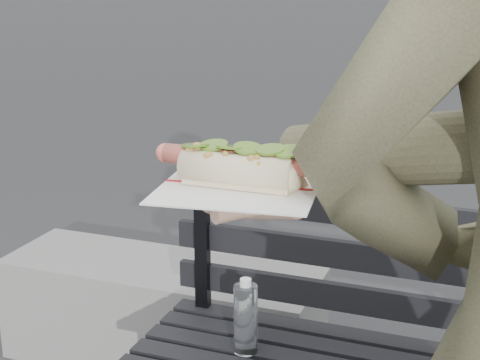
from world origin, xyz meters
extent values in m
cube|color=black|center=(0.07, 1.11, 0.47)|extent=(1.50, 0.07, 0.03)
cube|color=black|center=(-0.60, 1.12, 0.67)|extent=(0.04, 0.03, 0.42)
cube|color=black|center=(0.07, 1.14, 0.57)|extent=(1.50, 0.02, 0.08)
cube|color=black|center=(0.07, 1.14, 0.70)|extent=(1.50, 0.02, 0.08)
cube|color=black|center=(0.07, 1.14, 0.83)|extent=(1.50, 0.02, 0.08)
cylinder|color=white|center=(-0.38, 0.91, 0.57)|extent=(0.06, 0.06, 0.19)
cylinder|color=white|center=(-0.38, 0.91, 0.68)|extent=(0.03, 0.03, 0.02)
cube|color=slate|center=(-0.95, 1.52, 0.20)|extent=(1.20, 0.40, 0.40)
cylinder|color=#413F2B|center=(0.19, 0.15, 1.27)|extent=(0.51, 0.23, 0.19)
cylinder|color=#D8A384|center=(-0.03, 0.07, 1.20)|extent=(0.09, 0.08, 0.07)
ellipsoid|color=#D8A384|center=(-0.07, 0.06, 1.20)|extent=(0.10, 0.11, 0.03)
cylinder|color=#D8A384|center=(-0.13, 0.03, 1.20)|extent=(0.05, 0.02, 0.02)
cylinder|color=#D8A384|center=(-0.13, 0.05, 1.20)|extent=(0.05, 0.02, 0.02)
cylinder|color=#D8A384|center=(-0.13, 0.07, 1.20)|extent=(0.05, 0.02, 0.02)
cylinder|color=#D8A384|center=(-0.13, 0.09, 1.20)|extent=(0.05, 0.02, 0.02)
cylinder|color=#D8A384|center=(-0.06, 0.00, 1.20)|extent=(0.04, 0.05, 0.02)
cube|color=white|center=(-0.07, 0.06, 1.22)|extent=(0.21, 0.21, 0.00)
cube|color=#B21E1E|center=(-0.07, 0.06, 1.22)|extent=(0.19, 0.03, 0.00)
cylinder|color=#D96253|center=(-0.07, 0.06, 1.25)|extent=(0.20, 0.02, 0.02)
sphere|color=#D96253|center=(-0.17, 0.06, 1.25)|extent=(0.03, 0.02, 0.02)
sphere|color=#D96253|center=(0.03, 0.06, 1.25)|extent=(0.02, 0.02, 0.02)
sphere|color=#9E6B2D|center=(-0.13, 0.04, 1.26)|extent=(0.01, 0.01, 0.01)
sphere|color=#9E6B2D|center=(-0.05, 0.04, 1.26)|extent=(0.01, 0.01, 0.01)
sphere|color=#9E6B2D|center=(-0.12, 0.07, 1.26)|extent=(0.01, 0.01, 0.01)
sphere|color=#9E6B2D|center=(-0.04, 0.03, 1.25)|extent=(0.01, 0.01, 0.01)
sphere|color=#9E6B2D|center=(-0.03, 0.05, 1.26)|extent=(0.01, 0.01, 0.01)
sphere|color=#9E6B2D|center=(-0.03, 0.05, 1.25)|extent=(0.01, 0.01, 0.01)
sphere|color=#9E6B2D|center=(-0.07, 0.07, 1.25)|extent=(0.01, 0.01, 0.01)
sphere|color=#9E6B2D|center=(-0.08, 0.07, 1.25)|extent=(0.01, 0.01, 0.01)
sphere|color=#9E6B2D|center=(-0.10, 0.07, 1.25)|extent=(0.01, 0.01, 0.01)
sphere|color=#9E6B2D|center=(-0.05, 0.04, 1.25)|extent=(0.01, 0.01, 0.01)
sphere|color=#9E6B2D|center=(-0.11, 0.03, 1.26)|extent=(0.01, 0.01, 0.01)
sphere|color=#9E6B2D|center=(-0.04, 0.04, 1.26)|extent=(0.01, 0.01, 0.01)
sphere|color=#9E6B2D|center=(-0.10, 0.07, 1.25)|extent=(0.01, 0.01, 0.01)
sphere|color=#9E6B2D|center=(-0.06, 0.06, 1.26)|extent=(0.01, 0.01, 0.01)
sphere|color=#9E6B2D|center=(-0.10, 0.04, 1.26)|extent=(0.01, 0.01, 0.01)
sphere|color=#9E6B2D|center=(-0.06, 0.06, 1.25)|extent=(0.01, 0.01, 0.01)
sphere|color=#9E6B2D|center=(-0.08, 0.04, 1.26)|extent=(0.01, 0.01, 0.01)
sphere|color=#9E6B2D|center=(-0.11, 0.08, 1.26)|extent=(0.01, 0.01, 0.01)
sphere|color=#9E6B2D|center=(-0.04, 0.06, 1.25)|extent=(0.01, 0.01, 0.01)
sphere|color=#9E6B2D|center=(-0.03, 0.04, 1.25)|extent=(0.01, 0.01, 0.01)
sphere|color=#9E6B2D|center=(-0.05, 0.05, 1.25)|extent=(0.01, 0.01, 0.01)
sphere|color=#9E6B2D|center=(-0.05, 0.05, 1.26)|extent=(0.01, 0.01, 0.01)
sphere|color=#9E6B2D|center=(-0.13, 0.05, 1.26)|extent=(0.01, 0.01, 0.01)
sphere|color=#9E6B2D|center=(-0.08, 0.06, 1.25)|extent=(0.01, 0.01, 0.01)
sphere|color=#9E6B2D|center=(-0.06, 0.07, 1.25)|extent=(0.01, 0.01, 0.01)
sphere|color=#9E6B2D|center=(-0.05, 0.05, 1.26)|extent=(0.01, 0.01, 0.01)
sphere|color=#9E6B2D|center=(-0.11, 0.08, 1.26)|extent=(0.01, 0.01, 0.01)
sphere|color=#9E6B2D|center=(-0.05, 0.07, 1.26)|extent=(0.01, 0.01, 0.01)
cylinder|color=#588223|center=(-0.13, 0.05, 1.26)|extent=(0.04, 0.04, 0.01)
cylinder|color=#588223|center=(-0.11, 0.06, 1.26)|extent=(0.04, 0.04, 0.01)
cylinder|color=#588223|center=(-0.08, 0.05, 1.26)|extent=(0.04, 0.04, 0.01)
cylinder|color=#588223|center=(-0.06, 0.06, 1.26)|extent=(0.04, 0.04, 0.01)
cylinder|color=#588223|center=(-0.03, 0.06, 1.27)|extent=(0.04, 0.04, 0.01)
cylinder|color=#588223|center=(-0.01, 0.06, 1.27)|extent=(0.04, 0.04, 0.01)
cube|color=brown|center=(-1.38, 1.42, 0.00)|extent=(0.07, 0.07, 0.00)
cube|color=brown|center=(-0.84, 2.35, 0.00)|extent=(0.05, 0.05, 0.00)
camera|label=1|loc=(0.23, -0.74, 1.47)|focal=55.00mm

